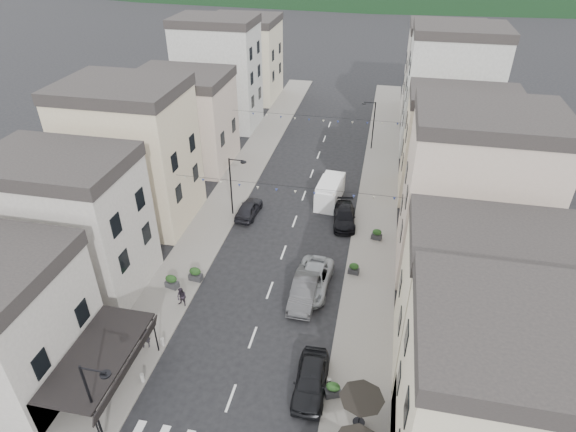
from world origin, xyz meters
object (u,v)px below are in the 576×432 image
(parked_car_c, at_px, (312,280))
(pedestrian_a, at_px, (145,336))
(parked_car_a, at_px, (311,380))
(parked_car_b, at_px, (305,290))
(delivery_van, at_px, (330,191))
(pedestrian_b, at_px, (182,297))
(parked_car_e, at_px, (249,209))
(parked_car_d, at_px, (344,216))

(parked_car_c, bearing_deg, pedestrian_a, -137.10)
(parked_car_a, bearing_deg, parked_car_b, 101.43)
(parked_car_c, distance_m, pedestrian_a, 12.92)
(delivery_van, bearing_deg, pedestrian_a, -108.45)
(parked_car_a, relative_size, parked_car_b, 0.93)
(parked_car_b, distance_m, pedestrian_a, 11.79)
(delivery_van, bearing_deg, pedestrian_b, -111.16)
(parked_car_e, bearing_deg, pedestrian_b, 87.63)
(parked_car_b, relative_size, pedestrian_b, 3.24)
(parked_car_d, height_order, parked_car_e, parked_car_e)
(pedestrian_a, distance_m, pedestrian_b, 4.33)
(parked_car_b, height_order, parked_car_e, parked_car_b)
(parked_car_b, bearing_deg, parked_car_d, 81.53)
(parked_car_e, xyz_separation_m, delivery_van, (7.27, 4.15, 0.48))
(delivery_van, bearing_deg, parked_car_c, -82.97)
(parked_car_a, height_order, delivery_van, delivery_van)
(parked_car_d, bearing_deg, parked_car_e, 176.51)
(parked_car_b, relative_size, delivery_van, 0.97)
(parked_car_a, xyz_separation_m, parked_car_d, (0.00, 19.09, -0.10))
(pedestrian_b, bearing_deg, parked_car_a, -14.94)
(parked_car_a, bearing_deg, parked_car_c, 97.42)
(parked_car_b, height_order, pedestrian_b, pedestrian_b)
(parked_car_c, relative_size, parked_car_d, 1.14)
(pedestrian_b, bearing_deg, parked_car_c, 35.82)
(parked_car_b, xyz_separation_m, parked_car_c, (0.37, 1.36, -0.06))
(parked_car_e, distance_m, pedestrian_b, 13.35)
(parked_car_e, height_order, pedestrian_a, pedestrian_a)
(delivery_van, relative_size, pedestrian_a, 2.70)
(parked_car_a, relative_size, parked_car_e, 1.11)
(parked_car_a, height_order, parked_car_b, parked_car_b)
(parked_car_a, height_order, parked_car_d, parked_car_a)
(parked_car_d, xyz_separation_m, pedestrian_b, (-10.48, -13.83, 0.20))
(pedestrian_b, bearing_deg, parked_car_d, 64.55)
(parked_car_c, distance_m, pedestrian_b, 9.92)
(parked_car_d, height_order, delivery_van, delivery_van)
(parked_car_b, bearing_deg, pedestrian_b, -162.10)
(parked_car_d, distance_m, parked_car_e, 9.16)
(parked_car_e, bearing_deg, parked_car_a, 119.65)
(parked_car_a, xyz_separation_m, pedestrian_b, (-10.48, 5.26, 0.10))
(parked_car_e, height_order, delivery_van, delivery_van)
(parked_car_c, bearing_deg, parked_car_a, -78.31)
(parked_car_d, bearing_deg, parked_car_a, -96.93)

